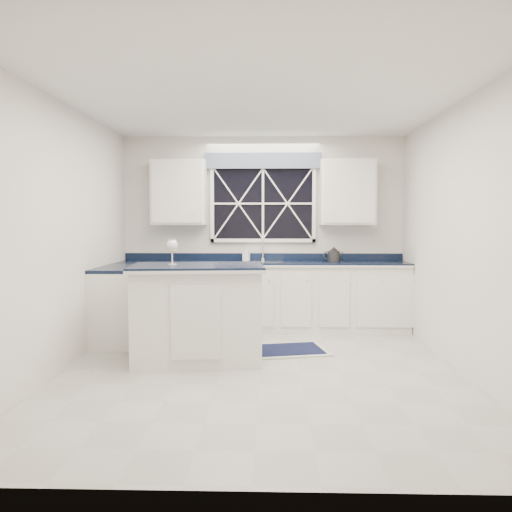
{
  "coord_description": "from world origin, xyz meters",
  "views": [
    {
      "loc": [
        0.09,
        -4.92,
        1.5
      ],
      "look_at": [
        -0.05,
        0.4,
        1.13
      ],
      "focal_mm": 35.0,
      "sensor_mm": 36.0,
      "label": 1
    }
  ],
  "objects_px": {
    "wine_glass": "(172,247)",
    "dishwasher": "(184,299)",
    "kettle": "(334,255)",
    "faucet": "(263,250)",
    "soap_bottle": "(246,254)",
    "island": "(198,313)"
  },
  "relations": [
    {
      "from": "wine_glass",
      "to": "dishwasher",
      "type": "bearing_deg",
      "value": 95.53
    },
    {
      "from": "kettle",
      "to": "wine_glass",
      "type": "distance_m",
      "value": 2.57
    },
    {
      "from": "faucet",
      "to": "dishwasher",
      "type": "bearing_deg",
      "value": -169.98
    },
    {
      "from": "wine_glass",
      "to": "soap_bottle",
      "type": "distance_m",
      "value": 1.95
    },
    {
      "from": "kettle",
      "to": "wine_glass",
      "type": "xyz_separation_m",
      "value": [
        -1.94,
        -1.68,
        0.2
      ]
    },
    {
      "from": "dishwasher",
      "to": "faucet",
      "type": "height_order",
      "value": "faucet"
    },
    {
      "from": "dishwasher",
      "to": "wine_glass",
      "type": "relative_size",
      "value": 2.94
    },
    {
      "from": "soap_bottle",
      "to": "island",
      "type": "bearing_deg",
      "value": -103.51
    },
    {
      "from": "dishwasher",
      "to": "faucet",
      "type": "bearing_deg",
      "value": 10.02
    },
    {
      "from": "dishwasher",
      "to": "island",
      "type": "height_order",
      "value": "island"
    },
    {
      "from": "dishwasher",
      "to": "soap_bottle",
      "type": "bearing_deg",
      "value": 14.32
    },
    {
      "from": "dishwasher",
      "to": "kettle",
      "type": "relative_size",
      "value": 2.84
    },
    {
      "from": "island",
      "to": "faucet",
      "type": "bearing_deg",
      "value": 63.92
    },
    {
      "from": "dishwasher",
      "to": "kettle",
      "type": "bearing_deg",
      "value": 2.68
    },
    {
      "from": "faucet",
      "to": "soap_bottle",
      "type": "distance_m",
      "value": 0.25
    },
    {
      "from": "faucet",
      "to": "island",
      "type": "height_order",
      "value": "faucet"
    },
    {
      "from": "island",
      "to": "dishwasher",
      "type": "bearing_deg",
      "value": 99.41
    },
    {
      "from": "dishwasher",
      "to": "faucet",
      "type": "xyz_separation_m",
      "value": [
        1.1,
        0.19,
        0.69
      ]
    },
    {
      "from": "kettle",
      "to": "faucet",
      "type": "bearing_deg",
      "value": 170.03
    },
    {
      "from": "island",
      "to": "kettle",
      "type": "distance_m",
      "value": 2.43
    },
    {
      "from": "dishwasher",
      "to": "kettle",
      "type": "xyz_separation_m",
      "value": [
        2.09,
        0.1,
        0.62
      ]
    },
    {
      "from": "kettle",
      "to": "island",
      "type": "bearing_deg",
      "value": -138.81
    }
  ]
}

